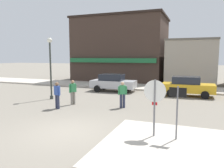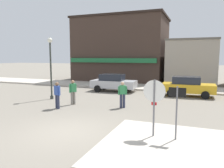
% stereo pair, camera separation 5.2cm
% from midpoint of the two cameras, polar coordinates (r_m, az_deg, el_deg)
% --- Properties ---
extents(ground_plane, '(160.00, 160.00, 0.00)m').
position_cam_midpoint_polar(ground_plane, '(9.58, -11.17, -12.07)').
color(ground_plane, gray).
extents(sidewalk_corner, '(6.40, 4.80, 0.15)m').
position_cam_midpoint_polar(sidewalk_corner, '(7.87, 21.45, -16.23)').
color(sidewalk_corner, beige).
rests_on(sidewalk_corner, ground).
extents(kerb_far, '(80.00, 4.00, 0.15)m').
position_cam_midpoint_polar(kerb_far, '(22.27, 8.32, -0.79)').
color(kerb_far, beige).
rests_on(kerb_far, ground).
extents(stop_sign, '(0.82, 0.07, 2.30)m').
position_cam_midpoint_polar(stop_sign, '(8.29, 11.12, -4.22)').
color(stop_sign, slate).
rests_on(stop_sign, ground).
extents(one_way_sign, '(0.60, 0.06, 2.10)m').
position_cam_midpoint_polar(one_way_sign, '(8.17, 16.72, -5.90)').
color(one_way_sign, slate).
rests_on(one_way_sign, ground).
extents(lamp_post, '(0.36, 0.36, 4.54)m').
position_cam_midpoint_polar(lamp_post, '(16.61, -15.68, 6.31)').
color(lamp_post, '#333833').
rests_on(lamp_post, ground).
extents(parked_car_nearest, '(4.05, 1.97, 1.56)m').
position_cam_midpoint_polar(parked_car_nearest, '(19.70, 0.43, 0.41)').
color(parked_car_nearest, '#B7B7BC').
rests_on(parked_car_nearest, ground).
extents(parked_car_second, '(4.01, 1.90, 1.56)m').
position_cam_midpoint_polar(parked_car_second, '(18.31, 19.25, -0.51)').
color(parked_car_second, gold).
rests_on(parked_car_second, ground).
extents(pedestrian_crossing_near, '(0.54, 0.35, 1.61)m').
position_cam_midpoint_polar(pedestrian_crossing_near, '(13.39, 2.88, -2.58)').
color(pedestrian_crossing_near, '#2D334C').
rests_on(pedestrian_crossing_near, ground).
extents(pedestrian_crossing_far, '(0.36, 0.53, 1.61)m').
position_cam_midpoint_polar(pedestrian_crossing_far, '(14.49, -10.06, -1.93)').
color(pedestrian_crossing_far, gray).
rests_on(pedestrian_crossing_far, ground).
extents(pedestrian_kerb_side, '(0.54, 0.34, 1.61)m').
position_cam_midpoint_polar(pedestrian_kerb_side, '(13.54, -14.01, -2.68)').
color(pedestrian_kerb_side, '#2D334C').
rests_on(pedestrian_kerb_side, ground).
extents(building_corner_shop, '(11.32, 7.88, 8.03)m').
position_cam_midpoint_polar(building_corner_shop, '(28.72, 2.63, 8.94)').
color(building_corner_shop, '#3D2D26').
rests_on(building_corner_shop, ground).
extents(building_storefront_left_near, '(5.22, 5.44, 4.97)m').
position_cam_midpoint_polar(building_storefront_left_near, '(25.91, 20.05, 5.33)').
color(building_storefront_left_near, '#9E9384').
rests_on(building_storefront_left_near, ground).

